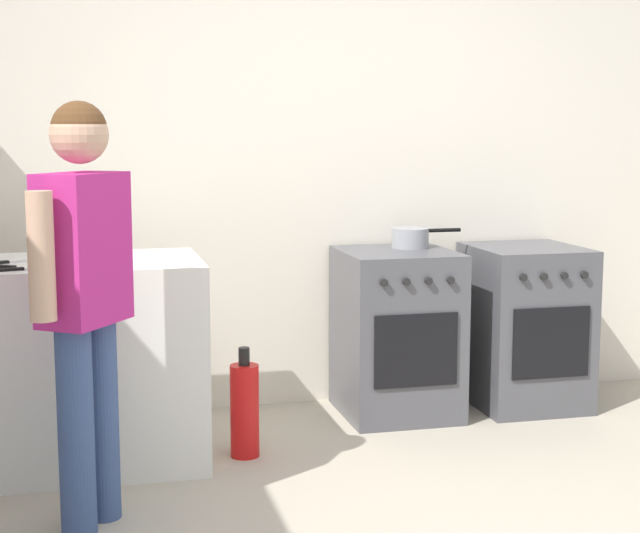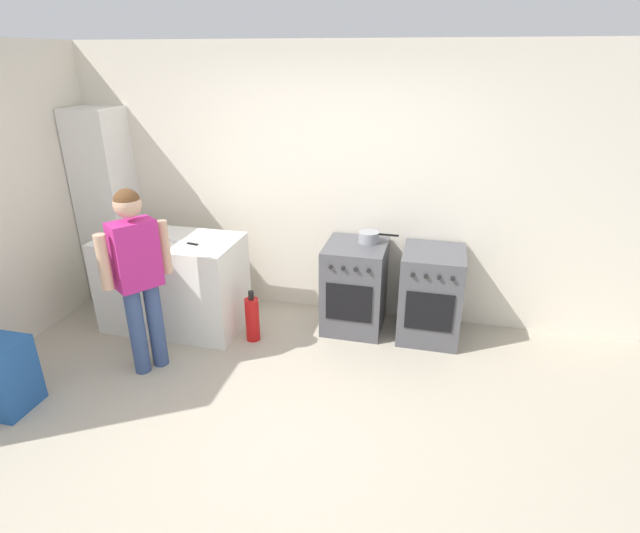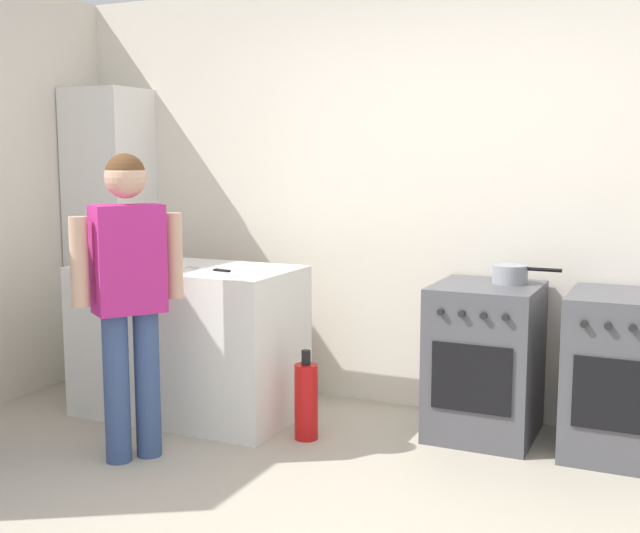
{
  "view_description": "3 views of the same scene",
  "coord_description": "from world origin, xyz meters",
  "px_view_note": "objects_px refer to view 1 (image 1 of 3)",
  "views": [
    {
      "loc": [
        -1.21,
        -3.11,
        1.47
      ],
      "look_at": [
        -0.22,
        0.91,
        0.88
      ],
      "focal_mm": 55.0,
      "sensor_mm": 36.0,
      "label": 1
    },
    {
      "loc": [
        1.05,
        -2.69,
        2.48
      ],
      "look_at": [
        0.21,
        0.76,
        0.96
      ],
      "focal_mm": 28.0,
      "sensor_mm": 36.0,
      "label": 2
    },
    {
      "loc": [
        1.34,
        -2.73,
        1.55
      ],
      "look_at": [
        -0.29,
        0.79,
        1.01
      ],
      "focal_mm": 45.0,
      "sensor_mm": 36.0,
      "label": 3
    }
  ],
  "objects_px": {
    "pot": "(411,238)",
    "knife_chef": "(32,268)",
    "oven_right": "(525,326)",
    "fire_extinguisher": "(245,409)",
    "knife_carving": "(96,261)",
    "person": "(84,281)",
    "oven_left": "(396,333)",
    "knife_paring": "(3,262)"
  },
  "relations": [
    {
      "from": "pot",
      "to": "knife_chef",
      "type": "distance_m",
      "value": 1.99
    },
    {
      "from": "oven_right",
      "to": "fire_extinguisher",
      "type": "height_order",
      "value": "oven_right"
    },
    {
      "from": "pot",
      "to": "knife_carving",
      "type": "distance_m",
      "value": 1.7
    },
    {
      "from": "knife_chef",
      "to": "person",
      "type": "xyz_separation_m",
      "value": [
        0.2,
        -0.5,
        0.02
      ]
    },
    {
      "from": "oven_right",
      "to": "knife_chef",
      "type": "height_order",
      "value": "knife_chef"
    },
    {
      "from": "knife_chef",
      "to": "fire_extinguisher",
      "type": "height_order",
      "value": "knife_chef"
    },
    {
      "from": "oven_left",
      "to": "person",
      "type": "relative_size",
      "value": 0.54
    },
    {
      "from": "knife_carving",
      "to": "person",
      "type": "xyz_separation_m",
      "value": [
        -0.05,
        -0.66,
        0.02
      ]
    },
    {
      "from": "knife_chef",
      "to": "fire_extinguisher",
      "type": "relative_size",
      "value": 0.62
    },
    {
      "from": "oven_right",
      "to": "knife_paring",
      "type": "xyz_separation_m",
      "value": [
        -2.6,
        -0.4,
        0.48
      ]
    },
    {
      "from": "knife_chef",
      "to": "knife_paring",
      "type": "xyz_separation_m",
      "value": [
        -0.13,
        0.21,
        0.0
      ]
    },
    {
      "from": "knife_chef",
      "to": "fire_extinguisher",
      "type": "distance_m",
      "value": 1.13
    },
    {
      "from": "knife_chef",
      "to": "person",
      "type": "distance_m",
      "value": 0.54
    },
    {
      "from": "oven_left",
      "to": "person",
      "type": "xyz_separation_m",
      "value": [
        -1.55,
        -1.11,
        0.5
      ]
    },
    {
      "from": "oven_right",
      "to": "knife_carving",
      "type": "xyz_separation_m",
      "value": [
        -2.21,
        -0.45,
        0.48
      ]
    },
    {
      "from": "oven_left",
      "to": "fire_extinguisher",
      "type": "bearing_deg",
      "value": -151.22
    },
    {
      "from": "oven_left",
      "to": "pot",
      "type": "distance_m",
      "value": 0.5
    },
    {
      "from": "oven_left",
      "to": "pot",
      "type": "relative_size",
      "value": 2.28
    },
    {
      "from": "person",
      "to": "knife_paring",
      "type": "bearing_deg",
      "value": 114.94
    },
    {
      "from": "knife_paring",
      "to": "fire_extinguisher",
      "type": "relative_size",
      "value": 0.4
    },
    {
      "from": "knife_chef",
      "to": "pot",
      "type": "bearing_deg",
      "value": 20.99
    },
    {
      "from": "knife_paring",
      "to": "fire_extinguisher",
      "type": "height_order",
      "value": "knife_paring"
    },
    {
      "from": "knife_carving",
      "to": "knife_chef",
      "type": "bearing_deg",
      "value": -147.0
    },
    {
      "from": "oven_left",
      "to": "oven_right",
      "type": "bearing_deg",
      "value": -0.0
    },
    {
      "from": "knife_chef",
      "to": "person",
      "type": "bearing_deg",
      "value": -67.79
    },
    {
      "from": "fire_extinguisher",
      "to": "oven_right",
      "type": "bearing_deg",
      "value": 16.78
    },
    {
      "from": "oven_right",
      "to": "pot",
      "type": "height_order",
      "value": "pot"
    },
    {
      "from": "fire_extinguisher",
      "to": "knife_carving",
      "type": "bearing_deg",
      "value": 177.18
    },
    {
      "from": "knife_chef",
      "to": "knife_paring",
      "type": "distance_m",
      "value": 0.25
    },
    {
      "from": "oven_left",
      "to": "fire_extinguisher",
      "type": "height_order",
      "value": "oven_left"
    },
    {
      "from": "person",
      "to": "oven_left",
      "type": "bearing_deg",
      "value": 35.56
    },
    {
      "from": "oven_left",
      "to": "knife_chef",
      "type": "bearing_deg",
      "value": -160.75
    },
    {
      "from": "oven_left",
      "to": "knife_paring",
      "type": "bearing_deg",
      "value": -167.94
    },
    {
      "from": "oven_left",
      "to": "knife_carving",
      "type": "bearing_deg",
      "value": -163.4
    },
    {
      "from": "pot",
      "to": "person",
      "type": "relative_size",
      "value": 0.24
    },
    {
      "from": "knife_paring",
      "to": "knife_carving",
      "type": "bearing_deg",
      "value": -6.77
    },
    {
      "from": "knife_carving",
      "to": "knife_chef",
      "type": "xyz_separation_m",
      "value": [
        -0.26,
        -0.17,
        0.0
      ]
    },
    {
      "from": "fire_extinguisher",
      "to": "pot",
      "type": "bearing_deg",
      "value": 30.7
    },
    {
      "from": "pot",
      "to": "knife_carving",
      "type": "bearing_deg",
      "value": -161.14
    },
    {
      "from": "knife_carving",
      "to": "knife_chef",
      "type": "relative_size",
      "value": 1.07
    },
    {
      "from": "oven_right",
      "to": "knife_paring",
      "type": "height_order",
      "value": "knife_paring"
    },
    {
      "from": "knife_chef",
      "to": "oven_right",
      "type": "bearing_deg",
      "value": 13.93
    }
  ]
}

